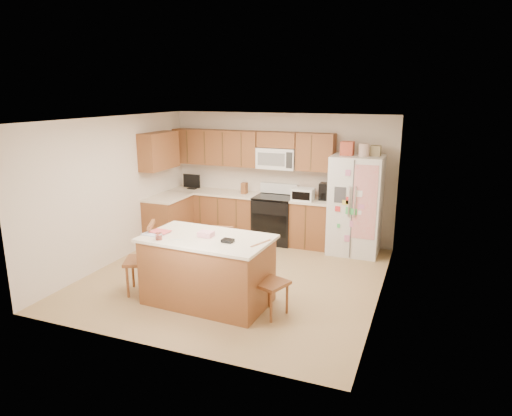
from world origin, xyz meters
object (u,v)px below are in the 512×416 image
at_px(stove, 275,218).
at_px(refrigerator, 356,204).
at_px(windsor_chair_back, 223,254).
at_px(windsor_chair_left, 142,260).
at_px(island, 208,270).
at_px(windsor_chair_right, 269,282).

distance_m(stove, refrigerator, 1.63).
bearing_deg(windsor_chair_back, refrigerator, 51.66).
height_order(stove, windsor_chair_left, stove).
relative_size(stove, island, 0.63).
distance_m(stove, windsor_chair_back, 2.17).
xyz_separation_m(windsor_chair_left, windsor_chair_right, (1.97, 0.02, -0.05)).
bearing_deg(refrigerator, island, -118.84).
relative_size(stove, windsor_chair_right, 1.17).
bearing_deg(windsor_chair_left, windsor_chair_back, 39.71).
relative_size(refrigerator, island, 1.13).
height_order(stove, windsor_chair_right, stove).
xyz_separation_m(stove, windsor_chair_right, (0.93, -2.92, -0.02)).
xyz_separation_m(island, windsor_chair_right, (0.92, -0.03, -0.03)).
bearing_deg(windsor_chair_back, windsor_chair_right, -36.30).
bearing_deg(stove, windsor_chair_back, -92.47).
xyz_separation_m(windsor_chair_left, windsor_chair_back, (0.94, 0.78, -0.06)).
xyz_separation_m(refrigerator, windsor_chair_back, (-1.66, -2.10, -0.47)).
distance_m(windsor_chair_left, windsor_chair_back, 1.22).
height_order(island, windsor_chair_left, windsor_chair_left).
height_order(stove, refrigerator, refrigerator).
relative_size(windsor_chair_back, windsor_chair_right, 0.98).
distance_m(stove, windsor_chair_right, 3.07).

